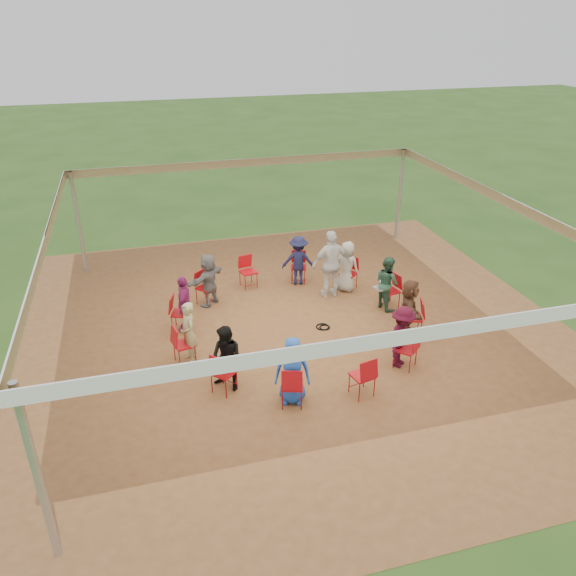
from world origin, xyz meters
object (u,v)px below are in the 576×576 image
object	(u,v)px
chair_5	(181,313)
person_seated_1	(347,267)
cable_coil	(323,327)
person_seated_5	(188,333)
chair_7	(224,373)
person_seated_8	(402,337)
person_seated_0	(387,283)
person_seated_6	(227,359)
chair_10	(406,349)
chair_11	(413,318)
chair_3	(248,272)
person_seated_3	(209,280)
chair_9	(362,376)
chair_0	(390,291)
standing_person	(331,264)
chair_1	(348,274)
chair_6	(184,345)
chair_8	(292,385)
person_seated_9	(409,308)
chair_4	(206,288)
chair_2	(298,267)
person_seated_2	(298,261)
person_seated_4	(185,304)
laptop	(382,286)

from	to	relation	value
chair_5	person_seated_1	xyz separation A→B (m)	(4.60, 0.93, 0.27)
cable_coil	person_seated_5	bearing A→B (deg)	-170.35
chair_7	person_seated_8	xyz separation A→B (m)	(3.83, -0.10, 0.27)
person_seated_0	person_seated_6	size ratio (longest dim) A/B	1.00
chair_10	person_seated_5	bearing A→B (deg)	119.27
chair_11	person_seated_5	distance (m)	5.24
person_seated_0	chair_3	bearing A→B (deg)	43.73
chair_10	person_seated_0	bearing A→B (deg)	32.20
person_seated_3	chair_9	bearing A→B (deg)	74.66
chair_0	person_seated_8	world-z (taller)	person_seated_8
chair_3	standing_person	world-z (taller)	standing_person
chair_1	chair_10	world-z (taller)	same
chair_3	chair_7	bearing A→B (deg)	60.00
chair_1	chair_9	distance (m)	4.79
chair_1	chair_6	world-z (taller)	same
chair_8	person_seated_9	distance (m)	3.84
chair_9	person_seated_0	world-z (taller)	person_seated_0
chair_4	person_seated_8	world-z (taller)	person_seated_8
person_seated_1	cable_coil	distance (m)	2.29
chair_3	chair_2	bearing A→B (deg)	165.00
chair_3	cable_coil	distance (m)	3.03
person_seated_6	cable_coil	distance (m)	3.28
person_seated_2	cable_coil	bearing A→B (deg)	105.37
person_seated_4	chair_4	bearing A→B (deg)	169.73
chair_6	person_seated_3	bearing A→B (deg)	147.80
chair_1	chair_7	world-z (taller)	same
chair_2	standing_person	xyz separation A→B (m)	(0.59, -1.06, 0.49)
chair_5	laptop	distance (m)	5.08
chair_1	chair_4	size ratio (longest dim) A/B	1.00
chair_6	chair_4	bearing A→B (deg)	150.00
chair_6	person_seated_0	bearing A→B (deg)	90.00
person_seated_1	person_seated_2	xyz separation A→B (m)	(-1.15, 0.74, 0.00)
chair_0	person_seated_8	distance (m)	2.72
person_seated_1	person_seated_8	world-z (taller)	same
chair_7	standing_person	distance (m)	4.91
person_seated_4	chair_0	bearing A→B (deg)	105.34
chair_11	chair_0	bearing A→B (deg)	15.00
chair_0	chair_2	xyz separation A→B (m)	(-1.86, 2.05, 0.00)
chair_0	laptop	distance (m)	0.36
cable_coil	chair_0	bearing A→B (deg)	16.35
person_seated_6	laptop	size ratio (longest dim) A/B	3.81
chair_7	person_seated_3	xyz separation A→B (m)	(0.27, 3.82, 0.27)
chair_5	chair_1	bearing A→B (deg)	120.00
person_seated_0	person_seated_5	size ratio (longest dim) A/B	1.00
person_seated_5	laptop	bearing A→B (deg)	90.00
chair_3	person_seated_0	xyz separation A→B (m)	(3.17, -2.14, 0.27)
chair_2	chair_4	distance (m)	2.77
chair_11	standing_person	world-z (taller)	standing_person
chair_11	person_seated_2	bearing A→B (deg)	46.27
chair_6	person_seated_6	world-z (taller)	person_seated_6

